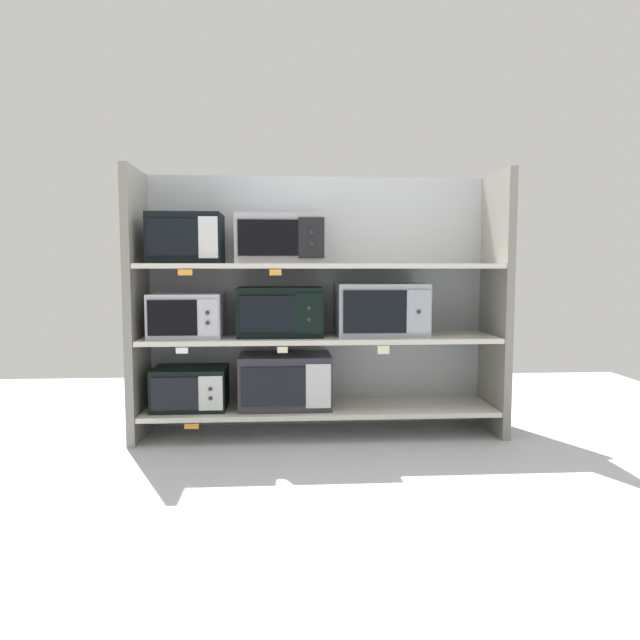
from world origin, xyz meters
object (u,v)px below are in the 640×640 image
at_px(microwave_1, 285,381).
at_px(microwave_3, 280,312).
at_px(microwave_0, 190,388).
at_px(microwave_4, 381,310).
at_px(microwave_5, 186,239).
at_px(microwave_6, 280,239).
at_px(microwave_2, 188,315).

relative_size(microwave_1, microwave_3, 1.09).
bearing_deg(microwave_0, microwave_4, -0.00).
xyz_separation_m(microwave_4, microwave_5, (-1.21, 0.00, 0.44)).
bearing_deg(microwave_6, microwave_2, -179.97).
distance_m(microwave_3, microwave_4, 0.64).
bearing_deg(microwave_5, microwave_4, -0.02).
relative_size(microwave_3, microwave_4, 0.94).
height_order(microwave_0, microwave_3, microwave_3).
bearing_deg(microwave_3, microwave_2, -179.97).
bearing_deg(microwave_2, microwave_1, 0.03).
relative_size(microwave_1, microwave_2, 1.32).
relative_size(microwave_2, microwave_3, 0.83).
height_order(microwave_1, microwave_4, microwave_4).
relative_size(microwave_0, microwave_5, 1.03).
bearing_deg(microwave_1, microwave_6, -179.93).
bearing_deg(microwave_4, microwave_0, 180.00).
distance_m(microwave_1, microwave_5, 1.07).
distance_m(microwave_0, microwave_5, 0.93).
distance_m(microwave_1, microwave_4, 0.76).
height_order(microwave_0, microwave_4, microwave_4).
bearing_deg(microwave_3, microwave_4, -0.03).
bearing_deg(microwave_4, microwave_6, 179.97).
distance_m(microwave_3, microwave_6, 0.45).
bearing_deg(microwave_2, microwave_6, 0.03).
relative_size(microwave_3, microwave_5, 1.20).
bearing_deg(microwave_5, microwave_6, -0.00).
bearing_deg(microwave_0, microwave_3, 0.02).
bearing_deg(microwave_4, microwave_1, 179.97).
bearing_deg(microwave_0, microwave_6, 0.02).
height_order(microwave_0, microwave_2, microwave_2).
bearing_deg(microwave_0, microwave_2, -179.52).
xyz_separation_m(microwave_1, microwave_6, (-0.02, -0.00, 0.89)).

